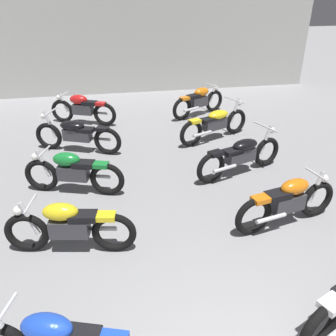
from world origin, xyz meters
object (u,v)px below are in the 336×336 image
at_px(motorcycle_left_row_3, 77,134).
at_px(motorcycle_left_row_4, 83,108).
at_px(motorcycle_right_row_1, 288,201).
at_px(motorcycle_right_row_2, 241,154).
at_px(motorcycle_right_row_3, 215,123).
at_px(motorcycle_left_row_1, 69,226).
at_px(motorcycle_right_row_4, 199,101).
at_px(motorcycle_left_row_2, 73,171).

relative_size(motorcycle_left_row_3, motorcycle_left_row_4, 1.10).
relative_size(motorcycle_left_row_4, motorcycle_right_row_1, 0.95).
bearing_deg(motorcycle_left_row_3, motorcycle_left_row_4, 87.32).
height_order(motorcycle_right_row_2, motorcycle_right_row_3, same).
relative_size(motorcycle_left_row_4, motorcycle_right_row_2, 0.89).
distance_m(motorcycle_left_row_1, motorcycle_right_row_1, 3.50).
height_order(motorcycle_left_row_4, motorcycle_right_row_4, same).
distance_m(motorcycle_right_row_3, motorcycle_right_row_4, 1.88).
bearing_deg(motorcycle_left_row_1, motorcycle_right_row_1, 0.37).
bearing_deg(motorcycle_right_row_1, motorcycle_right_row_2, 93.48).
distance_m(motorcycle_left_row_1, motorcycle_right_row_2, 3.86).
relative_size(motorcycle_left_row_4, motorcycle_right_row_3, 0.91).
bearing_deg(motorcycle_left_row_2, motorcycle_right_row_1, -25.73).
distance_m(motorcycle_left_row_4, motorcycle_right_row_4, 3.43).
distance_m(motorcycle_left_row_3, motorcycle_right_row_1, 5.05).
xyz_separation_m(motorcycle_left_row_4, motorcycle_right_row_2, (3.33, -3.67, -0.01)).
relative_size(motorcycle_left_row_1, motorcycle_right_row_2, 0.94).
bearing_deg(motorcycle_right_row_2, motorcycle_left_row_2, -177.80).
bearing_deg(motorcycle_left_row_1, motorcycle_left_row_3, 90.47).
bearing_deg(motorcycle_right_row_3, motorcycle_left_row_4, 151.92).
distance_m(motorcycle_right_row_1, motorcycle_right_row_4, 5.59).
xyz_separation_m(motorcycle_left_row_2, motorcycle_right_row_3, (3.44, 2.01, -0.01)).
bearing_deg(motorcycle_right_row_2, motorcycle_left_row_3, 152.45).
relative_size(motorcycle_right_row_1, motorcycle_right_row_4, 1.08).
bearing_deg(motorcycle_left_row_3, motorcycle_right_row_4, 29.32).
height_order(motorcycle_left_row_1, motorcycle_left_row_3, motorcycle_left_row_3).
bearing_deg(motorcycle_right_row_3, motorcycle_left_row_1, -132.42).
distance_m(motorcycle_right_row_2, motorcycle_right_row_3, 1.88).
bearing_deg(motorcycle_right_row_1, motorcycle_left_row_3, 134.33).
relative_size(motorcycle_right_row_1, motorcycle_right_row_2, 0.93).
xyz_separation_m(motorcycle_left_row_3, motorcycle_right_row_4, (3.52, 1.98, 0.01)).
bearing_deg(motorcycle_right_row_1, motorcycle_right_row_4, 90.08).
bearing_deg(motorcycle_left_row_2, motorcycle_right_row_2, 2.20).
bearing_deg(motorcycle_right_row_3, motorcycle_left_row_3, -178.34).
distance_m(motorcycle_left_row_1, motorcycle_right_row_4, 6.61).
bearing_deg(motorcycle_right_row_3, motorcycle_right_row_1, -88.67).
relative_size(motorcycle_left_row_1, motorcycle_right_row_1, 1.00).
bearing_deg(motorcycle_left_row_2, motorcycle_right_row_3, 30.35).
height_order(motorcycle_left_row_3, motorcycle_left_row_4, motorcycle_left_row_3).
xyz_separation_m(motorcycle_right_row_1, motorcycle_right_row_3, (-0.09, 3.71, -0.01)).
xyz_separation_m(motorcycle_right_row_3, motorcycle_right_row_4, (0.08, 1.88, 0.01)).
bearing_deg(motorcycle_right_row_1, motorcycle_left_row_1, -179.63).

